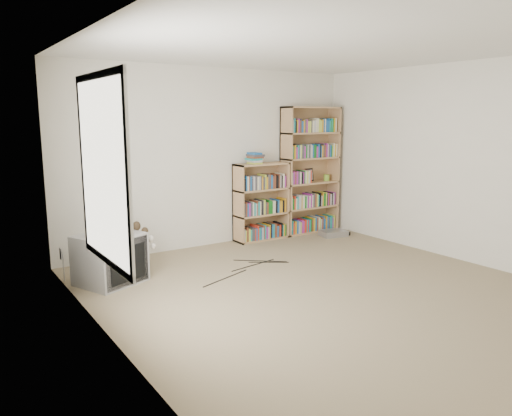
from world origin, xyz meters
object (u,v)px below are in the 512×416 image
cat (118,225)px  dvd_player (333,233)px  bookcase_tall (309,174)px  bookcase_short (261,205)px  crt_tv (110,259)px

cat → dvd_player: cat is taller
bookcase_tall → bookcase_short: bearing=-179.9°
bookcase_tall → bookcase_short: 1.02m
crt_tv → dvd_player: (3.58, 0.29, -0.23)m
bookcase_short → dvd_player: size_ratio=2.96×
dvd_player → cat: bearing=-162.0°
crt_tv → cat: cat is taller
cat → bookcase_short: bookcase_short is taller
crt_tv → cat: size_ratio=1.06×
bookcase_tall → bookcase_short: size_ratio=1.72×
crt_tv → bookcase_short: size_ratio=0.70×
bookcase_tall → bookcase_short: (-0.93, -0.00, -0.41)m
bookcase_tall → dvd_player: size_ratio=5.08×
bookcase_tall → cat: bearing=-167.6°
cat → dvd_player: size_ratio=1.94×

